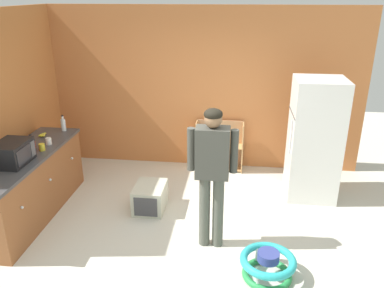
{
  "coord_description": "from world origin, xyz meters",
  "views": [
    {
      "loc": [
        0.54,
        -4.04,
        2.9
      ],
      "look_at": [
        0.0,
        0.4,
        1.13
      ],
      "focal_mm": 36.38,
      "sensor_mm": 36.0,
      "label": 1
    }
  ],
  "objects_px": {
    "kitchen_counter": "(29,186)",
    "microwave": "(12,153)",
    "bookshelf": "(216,148)",
    "clear_bottle": "(63,124)",
    "banana_bunch": "(43,135)",
    "yellow_cup": "(42,147)",
    "refrigerator": "(314,140)",
    "white_cup": "(49,141)",
    "pet_carrier": "(150,197)",
    "standing_person": "(212,167)",
    "ketchup_bottle": "(32,145)",
    "baby_walker": "(268,265)",
    "red_cup": "(33,145)"
  },
  "relations": [
    {
      "from": "kitchen_counter",
      "to": "microwave",
      "type": "relative_size",
      "value": 4.54
    },
    {
      "from": "microwave",
      "to": "white_cup",
      "type": "xyz_separation_m",
      "value": [
        0.14,
        0.66,
        -0.09
      ]
    },
    {
      "from": "refrigerator",
      "to": "clear_bottle",
      "type": "height_order",
      "value": "refrigerator"
    },
    {
      "from": "kitchen_counter",
      "to": "baby_walker",
      "type": "bearing_deg",
      "value": -15.89
    },
    {
      "from": "kitchen_counter",
      "to": "standing_person",
      "type": "xyz_separation_m",
      "value": [
        2.49,
        -0.37,
        0.59
      ]
    },
    {
      "from": "standing_person",
      "to": "pet_carrier",
      "type": "relative_size",
      "value": 3.12
    },
    {
      "from": "refrigerator",
      "to": "banana_bunch",
      "type": "relative_size",
      "value": 11.42
    },
    {
      "from": "clear_bottle",
      "to": "yellow_cup",
      "type": "distance_m",
      "value": 0.8
    },
    {
      "from": "clear_bottle",
      "to": "red_cup",
      "type": "xyz_separation_m",
      "value": [
        -0.12,
        -0.73,
        -0.05
      ]
    },
    {
      "from": "white_cup",
      "to": "banana_bunch",
      "type": "bearing_deg",
      "value": 127.99
    },
    {
      "from": "bookshelf",
      "to": "standing_person",
      "type": "relative_size",
      "value": 0.49
    },
    {
      "from": "kitchen_counter",
      "to": "refrigerator",
      "type": "relative_size",
      "value": 1.22
    },
    {
      "from": "baby_walker",
      "to": "banana_bunch",
      "type": "distance_m",
      "value": 3.66
    },
    {
      "from": "banana_bunch",
      "to": "clear_bottle",
      "type": "xyz_separation_m",
      "value": [
        0.19,
        0.28,
        0.07
      ]
    },
    {
      "from": "refrigerator",
      "to": "ketchup_bottle",
      "type": "bearing_deg",
      "value": -166.09
    },
    {
      "from": "ketchup_bottle",
      "to": "yellow_cup",
      "type": "distance_m",
      "value": 0.13
    },
    {
      "from": "refrigerator",
      "to": "pet_carrier",
      "type": "relative_size",
      "value": 3.22
    },
    {
      "from": "baby_walker",
      "to": "white_cup",
      "type": "relative_size",
      "value": 6.36
    },
    {
      "from": "banana_bunch",
      "to": "yellow_cup",
      "type": "bearing_deg",
      "value": -64.91
    },
    {
      "from": "clear_bottle",
      "to": "bookshelf",
      "type": "bearing_deg",
      "value": 20.33
    },
    {
      "from": "microwave",
      "to": "banana_bunch",
      "type": "xyz_separation_m",
      "value": [
        -0.09,
        0.95,
        -0.11
      ]
    },
    {
      "from": "standing_person",
      "to": "pet_carrier",
      "type": "distance_m",
      "value": 1.45
    },
    {
      "from": "bookshelf",
      "to": "clear_bottle",
      "type": "relative_size",
      "value": 3.46
    },
    {
      "from": "baby_walker",
      "to": "red_cup",
      "type": "relative_size",
      "value": 6.36
    },
    {
      "from": "pet_carrier",
      "to": "white_cup",
      "type": "xyz_separation_m",
      "value": [
        -1.42,
        0.05,
        0.77
      ]
    },
    {
      "from": "pet_carrier",
      "to": "red_cup",
      "type": "xyz_separation_m",
      "value": [
        -1.57,
        -0.11,
        0.77
      ]
    },
    {
      "from": "bookshelf",
      "to": "white_cup",
      "type": "relative_size",
      "value": 8.95
    },
    {
      "from": "kitchen_counter",
      "to": "clear_bottle",
      "type": "height_order",
      "value": "clear_bottle"
    },
    {
      "from": "bookshelf",
      "to": "kitchen_counter",
      "type": "bearing_deg",
      "value": -142.93
    },
    {
      "from": "standing_person",
      "to": "pet_carrier",
      "type": "xyz_separation_m",
      "value": [
        -0.92,
        0.72,
        -0.86
      ]
    },
    {
      "from": "pet_carrier",
      "to": "yellow_cup",
      "type": "bearing_deg",
      "value": -172.79
    },
    {
      "from": "yellow_cup",
      "to": "pet_carrier",
      "type": "bearing_deg",
      "value": 7.21
    },
    {
      "from": "microwave",
      "to": "banana_bunch",
      "type": "relative_size",
      "value": 3.08
    },
    {
      "from": "kitchen_counter",
      "to": "refrigerator",
      "type": "xyz_separation_m",
      "value": [
        3.87,
        1.06,
        0.44
      ]
    },
    {
      "from": "baby_walker",
      "to": "refrigerator",
      "type": "bearing_deg",
      "value": 69.5
    },
    {
      "from": "banana_bunch",
      "to": "standing_person",
      "type": "bearing_deg",
      "value": -22.46
    },
    {
      "from": "standing_person",
      "to": "clear_bottle",
      "type": "xyz_separation_m",
      "value": [
        -2.37,
        1.34,
        -0.04
      ]
    },
    {
      "from": "refrigerator",
      "to": "red_cup",
      "type": "distance_m",
      "value": 3.95
    },
    {
      "from": "banana_bunch",
      "to": "yellow_cup",
      "type": "relative_size",
      "value": 1.64
    },
    {
      "from": "kitchen_counter",
      "to": "ketchup_bottle",
      "type": "relative_size",
      "value": 8.86
    },
    {
      "from": "yellow_cup",
      "to": "standing_person",
      "type": "bearing_deg",
      "value": -13.24
    },
    {
      "from": "refrigerator",
      "to": "microwave",
      "type": "height_order",
      "value": "refrigerator"
    },
    {
      "from": "bookshelf",
      "to": "baby_walker",
      "type": "bearing_deg",
      "value": -75.01
    },
    {
      "from": "ketchup_bottle",
      "to": "white_cup",
      "type": "bearing_deg",
      "value": 73.12
    },
    {
      "from": "microwave",
      "to": "yellow_cup",
      "type": "xyz_separation_m",
      "value": [
        0.15,
        0.44,
        -0.09
      ]
    },
    {
      "from": "bookshelf",
      "to": "standing_person",
      "type": "bearing_deg",
      "value": -88.02
    },
    {
      "from": "yellow_cup",
      "to": "refrigerator",
      "type": "bearing_deg",
      "value": 13.38
    },
    {
      "from": "kitchen_counter",
      "to": "clear_bottle",
      "type": "relative_size",
      "value": 8.86
    },
    {
      "from": "baby_walker",
      "to": "ketchup_bottle",
      "type": "xyz_separation_m",
      "value": [
        -3.07,
        1.01,
        0.84
      ]
    },
    {
      "from": "clear_bottle",
      "to": "white_cup",
      "type": "bearing_deg",
      "value": -86.65
    }
  ]
}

